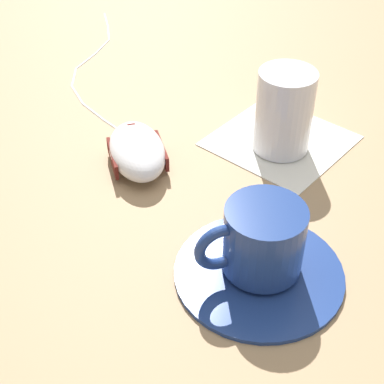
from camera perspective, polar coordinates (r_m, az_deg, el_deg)
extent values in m
plane|color=#9E7F5B|center=(0.67, 5.51, 1.78)|extent=(3.00, 3.00, 0.00)
cylinder|color=navy|center=(0.56, 6.52, -7.66)|extent=(0.16, 0.16, 0.01)
cylinder|color=navy|center=(0.53, 6.98, -4.52)|extent=(0.07, 0.07, 0.07)
torus|color=navy|center=(0.52, 2.80, -5.40)|extent=(0.05, 0.03, 0.05)
ellipsoid|color=silver|center=(0.67, -5.35, 4.00)|extent=(0.10, 0.12, 0.04)
cylinder|color=#591E19|center=(0.69, -5.87, 6.13)|extent=(0.01, 0.01, 0.01)
cube|color=#591E19|center=(0.67, -7.71, 3.27)|extent=(0.03, 0.06, 0.02)
cube|color=#591E19|center=(0.68, -2.96, 4.04)|extent=(0.03, 0.06, 0.02)
cylinder|color=white|center=(0.75, -7.36, 6.22)|extent=(0.01, 0.05, 0.00)
cylinder|color=white|center=(0.79, -9.57, 7.75)|extent=(0.00, 0.05, 0.00)
cylinder|color=white|center=(0.83, -11.08, 9.30)|extent=(0.02, 0.05, 0.00)
cylinder|color=white|center=(0.87, -11.39, 10.92)|extent=(0.03, 0.04, 0.00)
cylinder|color=white|center=(0.91, -10.27, 12.45)|extent=(0.05, 0.02, 0.00)
cylinder|color=white|center=(0.95, -8.70, 13.82)|extent=(0.05, 0.03, 0.00)
cylinder|color=white|center=(1.00, -8.11, 15.10)|extent=(0.03, 0.05, 0.00)
cylinder|color=white|center=(1.04, -8.34, 16.26)|extent=(0.03, 0.05, 0.00)
sphere|color=white|center=(0.73, -6.13, 5.42)|extent=(0.00, 0.00, 0.00)
sphere|color=white|center=(0.77, -8.54, 6.98)|extent=(0.00, 0.00, 0.00)
sphere|color=white|center=(0.81, -10.55, 8.47)|extent=(0.00, 0.00, 0.00)
sphere|color=white|center=(0.85, -11.59, 10.08)|extent=(0.00, 0.00, 0.00)
sphere|color=white|center=(0.90, -11.19, 11.73)|extent=(0.00, 0.00, 0.00)
sphere|color=white|center=(0.93, -9.37, 13.14)|extent=(0.00, 0.00, 0.00)
sphere|color=white|center=(0.97, -8.05, 14.48)|extent=(0.00, 0.00, 0.00)
sphere|color=white|center=(1.02, -8.17, 15.70)|extent=(0.00, 0.00, 0.00)
sphere|color=white|center=(1.07, -8.49, 16.79)|extent=(0.00, 0.00, 0.00)
cube|color=silver|center=(0.73, 8.56, 4.99)|extent=(0.17, 0.17, 0.00)
cylinder|color=silver|center=(0.69, 8.92, 7.73)|extent=(0.07, 0.07, 0.10)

